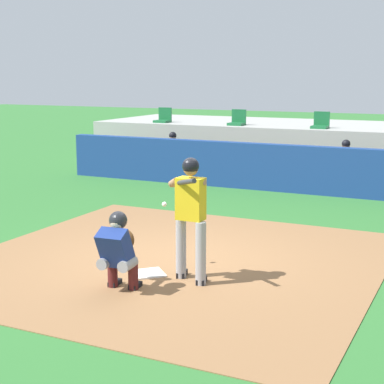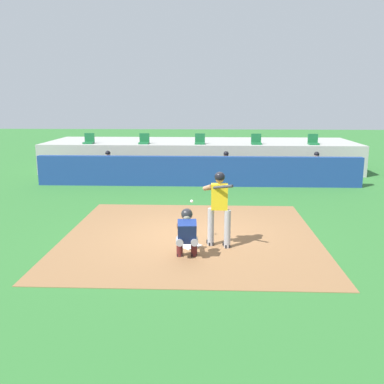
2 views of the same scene
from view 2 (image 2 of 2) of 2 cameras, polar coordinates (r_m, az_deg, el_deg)
ground_plane at (r=11.03m, az=-0.15°, el=-5.85°), size 80.00×80.00×0.00m
dirt_infield at (r=11.03m, az=-0.15°, el=-5.82°), size 6.40×6.40×0.01m
home_plate at (r=10.27m, az=-0.36°, el=-7.11°), size 0.62×0.62×0.02m
batter_at_plate at (r=9.97m, az=3.60°, el=-1.66°), size 0.70×0.75×1.80m
catcher_crouched at (r=9.36m, az=-0.73°, el=-5.28°), size 0.51×1.59×1.13m
dugout_wall at (r=17.22m, az=0.81°, el=2.78°), size 13.00×0.30×1.20m
dugout_bench at (r=18.27m, az=0.90°, el=2.14°), size 11.80×0.44×0.45m
dugout_player_0 at (r=18.55m, az=-11.17°, el=3.47°), size 0.49×0.70×1.30m
dugout_player_1 at (r=18.05m, az=4.55°, el=3.42°), size 0.49×0.70×1.30m
dugout_player_2 at (r=18.57m, az=16.27°, el=3.22°), size 0.49×0.70×1.30m
stands_platform at (r=21.56m, az=1.15°, el=4.96°), size 15.00×4.40×1.40m
stadium_seat_0 at (r=20.74m, az=-13.56°, el=6.66°), size 0.46×0.46×0.48m
stadium_seat_1 at (r=20.18m, az=-6.39°, el=6.78°), size 0.46×0.46×0.48m
stadium_seat_2 at (r=19.95m, az=1.06°, el=6.79°), size 0.46×0.46×0.48m
stadium_seat_3 at (r=20.06m, az=8.55°, el=6.69°), size 0.46×0.46×0.48m
stadium_seat_4 at (r=20.50m, az=15.84°, el=6.48°), size 0.46×0.46×0.48m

